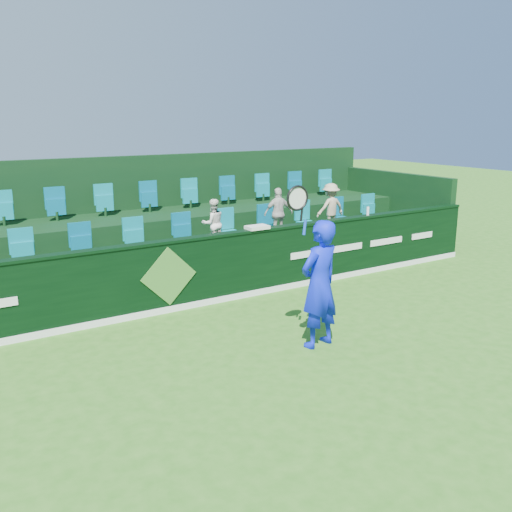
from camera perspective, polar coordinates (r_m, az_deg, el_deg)
ground at (r=7.63m, az=3.84°, el=-13.96°), size 60.00×60.00×0.00m
sponsor_hoarding at (r=10.63m, az=-8.94°, el=-2.01°), size 16.00×0.25×1.35m
stand_tier_front at (r=11.69m, az=-11.09°, el=-2.04°), size 16.00×2.00×0.80m
stand_tier_back at (r=13.36m, az=-14.15°, el=0.92°), size 16.00×1.80×1.30m
stand_rear at (r=13.67m, az=-14.89°, el=3.58°), size 16.00×4.10×2.60m
seat_row_front at (r=11.88m, az=-11.96°, el=1.67°), size 13.50×0.50×0.60m
seat_row_back at (r=13.47m, az=-14.80°, el=5.10°), size 13.50×0.50×0.60m
tennis_player at (r=8.89m, az=6.34°, el=-2.76°), size 1.14×0.60×2.62m
spectator_left at (r=12.14m, az=-4.31°, el=3.26°), size 0.55×0.46×1.05m
spectator_middle at (r=13.00m, az=2.27°, el=4.28°), size 0.73×0.44×1.17m
spectator_right at (r=13.92m, az=7.45°, el=4.82°), size 0.77×0.46×1.17m
towel at (r=11.38m, az=0.12°, el=2.89°), size 0.45×0.29×0.07m
drinks_bottle at (r=13.19m, az=11.12°, el=4.44°), size 0.06×0.06×0.19m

